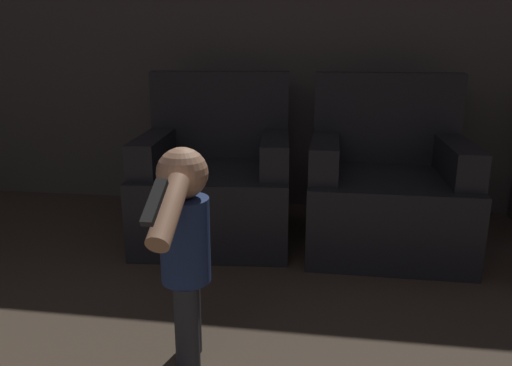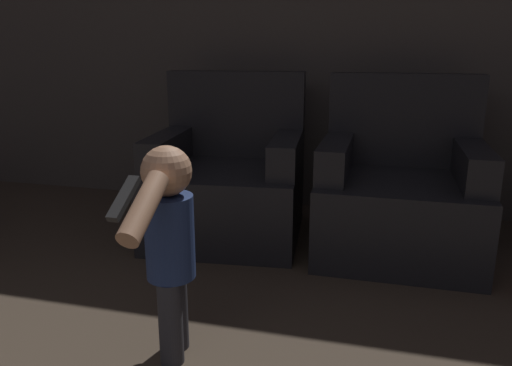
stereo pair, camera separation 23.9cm
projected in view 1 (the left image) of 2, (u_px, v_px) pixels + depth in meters
wall_back at (262, 29)px, 3.58m from camera, size 8.40×0.05×2.60m
armchair_left at (216, 183)px, 3.17m from camera, size 0.99×0.95×1.02m
armchair_right at (386, 190)px, 3.01m from camera, size 0.91×0.87×1.02m
person_toddler at (184, 241)px, 1.82m from camera, size 0.19×0.58×0.84m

